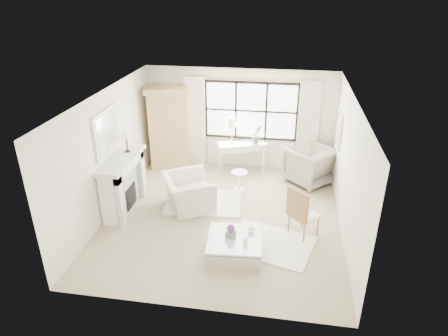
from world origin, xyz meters
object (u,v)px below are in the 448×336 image
Objects in this scene: armoire at (168,127)px; club_armchair at (188,192)px; console_table at (242,157)px; coffee_table at (235,247)px.

armoire is 1.93× the size of club_armchair.
club_armchair is (-0.97, -2.13, -0.02)m from console_table.
console_table is at bearing -17.92° from armoire.
coffee_table is (2.34, -3.70, -0.96)m from armoire.
console_table is at bearing -52.89° from club_armchair.
armoire is at bearing 117.86° from coffee_table.
armoire is 4.48m from coffee_table.
coffee_table is (1.27, -1.58, -0.20)m from club_armchair.
club_armchair is at bearing -81.58° from armoire.
coffee_table is at bearing -169.58° from club_armchair.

